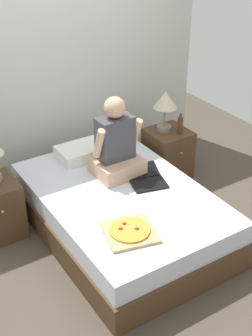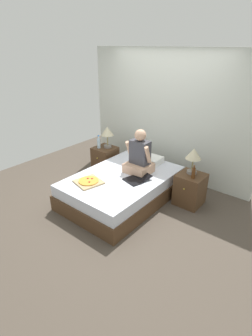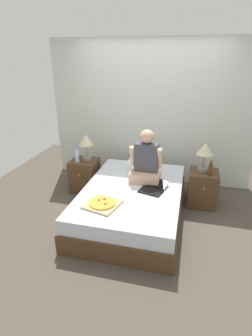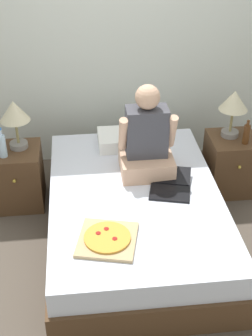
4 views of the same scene
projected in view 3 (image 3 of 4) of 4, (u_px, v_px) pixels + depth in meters
ground_plane at (132, 216)px, 3.93m from camera, size 5.64×5.64×0.00m
wall_back at (150, 114)px, 4.68m from camera, size 3.64×0.12×2.50m
bed at (132, 202)px, 3.84m from camera, size 1.40×2.08×0.47m
nightstand_left at (85, 175)px, 4.59m from camera, size 0.44×0.47×0.56m
lamp_on_left_nightstand at (86, 141)px, 4.39m from camera, size 0.26×0.26×0.45m
water_bottle at (77, 156)px, 4.38m from camera, size 0.07×0.07×0.28m
nightstand_right at (203, 188)px, 4.15m from camera, size 0.44×0.47×0.56m
lamp_on_right_nightstand at (205, 151)px, 3.96m from camera, size 0.26×0.26×0.45m
beer_bottle at (210, 169)px, 3.89m from camera, size 0.06×0.06×0.23m
pillow at (143, 164)px, 4.40m from camera, size 0.52×0.34×0.12m
person_seated at (146, 162)px, 3.87m from camera, size 0.47×0.40×0.78m
laptop at (153, 188)px, 3.68m from camera, size 0.41×0.48×0.07m
pizza_box at (102, 204)px, 3.31m from camera, size 0.48×0.48×0.05m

